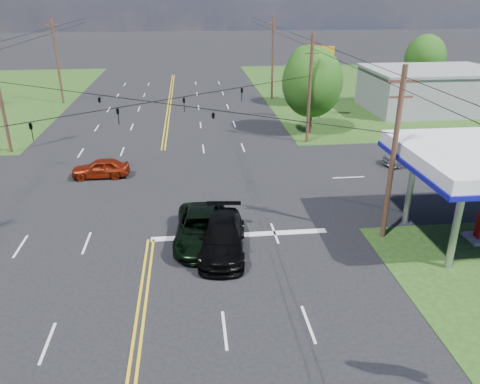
{
  "coord_description": "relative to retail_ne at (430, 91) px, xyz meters",
  "views": [
    {
      "loc": [
        2.48,
        -19.29,
        12.77
      ],
      "look_at": [
        5.22,
        6.0,
        1.81
      ],
      "focal_mm": 35.0,
      "sensor_mm": 36.0,
      "label": 1
    }
  ],
  "objects": [
    {
      "name": "pole_ne",
      "position": [
        -17.0,
        -11.0,
        2.72
      ],
      "size": [
        1.6,
        0.28,
        9.5
      ],
      "color": "#3B2319",
      "rests_on": "ground"
    },
    {
      "name": "grass_ne",
      "position": [
        5.0,
        12.0,
        -2.2
      ],
      "size": [
        46.0,
        48.0,
        0.03
      ],
      "primitive_type": "cube",
      "color": "#1E3C13",
      "rests_on": "ground"
    },
    {
      "name": "power_lines",
      "position": [
        -30.0,
        -22.0,
        6.4
      ],
      "size": [
        26.04,
        100.0,
        0.64
      ],
      "color": "black",
      "rests_on": "ground"
    },
    {
      "name": "sedan_far",
      "position": [
        -9.92,
        -17.61,
        -1.47
      ],
      "size": [
        5.28,
        2.7,
        1.47
      ],
      "primitive_type": "imported",
      "rotation": [
        0.0,
        0.0,
        -1.44
      ],
      "color": "#ADACB1",
      "rests_on": "ground"
    },
    {
      "name": "polesign_ne",
      "position": [
        -13.87,
        -3.64,
        3.8
      ],
      "size": [
        2.13,
        0.77,
        7.75
      ],
      "color": "#A5A5AA",
      "rests_on": "ground"
    },
    {
      "name": "sedan_red",
      "position": [
        -34.3,
        -17.89,
        -1.49
      ],
      "size": [
        4.17,
        1.7,
        1.42
      ],
      "primitive_type": "imported",
      "rotation": [
        0.0,
        0.0,
        -1.56
      ],
      "color": "maroon",
      "rests_on": "ground"
    },
    {
      "name": "pole_right_far",
      "position": [
        -17.0,
        8.0,
        2.97
      ],
      "size": [
        1.6,
        0.28,
        10.0
      ],
      "color": "#3B2319",
      "rests_on": "ground"
    },
    {
      "name": "span_wire_signals",
      "position": [
        -30.0,
        -20.0,
        3.8
      ],
      "size": [
        26.0,
        18.0,
        1.13
      ],
      "color": "black",
      "rests_on": "ground"
    },
    {
      "name": "ground",
      "position": [
        -30.0,
        -20.0,
        -2.2
      ],
      "size": [
        280.0,
        280.0,
        0.0
      ],
      "primitive_type": "plane",
      "color": "black",
      "rests_on": "ground"
    },
    {
      "name": "pole_nw",
      "position": [
        -43.0,
        -11.0,
        2.72
      ],
      "size": [
        1.6,
        0.28,
        9.5
      ],
      "color": "#3B2319",
      "rests_on": "ground"
    },
    {
      "name": "tree_right_a",
      "position": [
        -16.0,
        -8.0,
        2.67
      ],
      "size": [
        5.7,
        5.7,
        8.18
      ],
      "color": "#3B2319",
      "rests_on": "ground"
    },
    {
      "name": "pole_se",
      "position": [
        -17.0,
        -29.0,
        2.72
      ],
      "size": [
        1.6,
        0.28,
        9.5
      ],
      "color": "#3B2319",
      "rests_on": "ground"
    },
    {
      "name": "suv_black",
      "position": [
        -26.11,
        -29.65,
        -1.36
      ],
      "size": [
        2.94,
        6.01,
        1.68
      ],
      "primitive_type": "imported",
      "rotation": [
        0.0,
        0.0,
        -0.1
      ],
      "color": "black",
      "rests_on": "ground"
    },
    {
      "name": "pole_left_far",
      "position": [
        -43.0,
        8.0,
        2.97
      ],
      "size": [
        1.6,
        0.28,
        10.0
      ],
      "color": "#3B2319",
      "rests_on": "ground"
    },
    {
      "name": "tree_far_r",
      "position": [
        4.0,
        10.0,
        2.34
      ],
      "size": [
        5.32,
        5.32,
        7.63
      ],
      "color": "#3B2319",
      "rests_on": "ground"
    },
    {
      "name": "pickup_dkgreen",
      "position": [
        -27.21,
        -28.5,
        -1.38
      ],
      "size": [
        3.12,
        6.08,
        1.64
      ],
      "primitive_type": "imported",
      "rotation": [
        0.0,
        0.0,
        -0.07
      ],
      "color": "black",
      "rests_on": "ground"
    },
    {
      "name": "retail_ne",
      "position": [
        0.0,
        0.0,
        0.0
      ],
      "size": [
        14.0,
        10.0,
        4.4
      ],
      "primitive_type": "cube",
      "color": "gray",
      "rests_on": "ground"
    },
    {
      "name": "stop_bar",
      "position": [
        -25.0,
        -28.0,
        -2.2
      ],
      "size": [
        10.0,
        0.5,
        0.02
      ],
      "primitive_type": "cube",
      "color": "silver",
      "rests_on": "ground"
    },
    {
      "name": "tree_right_b",
      "position": [
        -13.5,
        4.0,
        2.02
      ],
      "size": [
        4.94,
        4.94,
        7.09
      ],
      "color": "#3B2319",
      "rests_on": "ground"
    }
  ]
}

